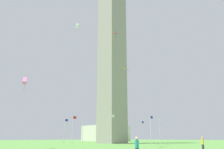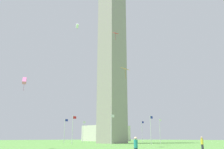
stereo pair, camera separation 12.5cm
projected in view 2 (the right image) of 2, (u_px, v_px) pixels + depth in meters
name	position (u px, v px, depth m)	size (l,w,h in m)	color
ground_plane	(112.00, 143.00, 69.11)	(260.00, 260.00, 0.00)	#548C3D
obelisk_monument	(112.00, 46.00, 77.06)	(6.72, 6.72, 61.10)	gray
flagpole_n	(142.00, 131.00, 79.77)	(1.12, 0.14, 7.21)	silver
flagpole_ne	(113.00, 131.00, 83.93)	(1.12, 0.14, 7.21)	silver
flagpole_e	(83.00, 131.00, 80.05)	(1.12, 0.14, 7.21)	silver
flagpole_se	(65.00, 130.00, 70.39)	(1.12, 0.14, 7.21)	silver
flagpole_s	(73.00, 128.00, 60.62)	(1.12, 0.14, 7.21)	silver
flagpole_sw	(111.00, 128.00, 56.46)	(1.12, 0.14, 7.21)	silver
flagpole_w	(151.00, 128.00, 60.34)	(1.12, 0.14, 7.21)	silver
flagpole_nw	(160.00, 130.00, 70.00)	(1.12, 0.14, 7.21)	silver
person_yellow_shirt	(202.00, 144.00, 29.93)	(0.32, 0.32, 1.76)	#2D2D38
person_teal_shirt	(136.00, 148.00, 19.24)	(0.32, 0.32, 1.69)	#2D2D38
kite_pink_box	(24.00, 81.00, 37.39)	(1.02, 1.23, 2.21)	pink
kite_red_diamond	(116.00, 33.00, 57.18)	(1.48, 1.41, 2.04)	red
kite_white_box	(77.00, 26.00, 58.01)	(0.95, 1.19, 2.10)	white
kite_orange_diamond	(125.00, 69.00, 43.96)	(1.47, 1.39, 2.13)	orange
distant_building	(106.00, 133.00, 119.94)	(18.25, 17.14, 7.56)	beige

